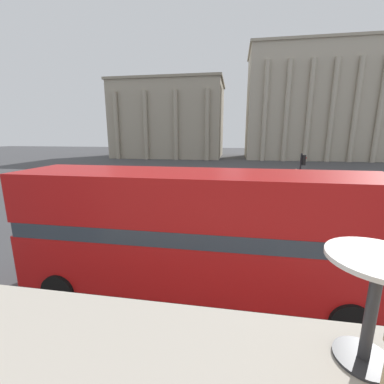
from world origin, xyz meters
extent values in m
cylinder|color=black|center=(3.10, 6.74, 0.52)|extent=(1.05, 0.22, 1.05)
cylinder|color=black|center=(3.10, 4.32, 0.52)|extent=(1.05, 0.22, 1.05)
cylinder|color=black|center=(-5.13, 6.74, 0.52)|extent=(1.05, 0.22, 1.05)
cylinder|color=black|center=(-5.13, 4.32, 0.52)|extent=(1.05, 0.22, 1.05)
cube|color=#B71414|center=(-1.02, 5.53, 1.36)|extent=(11.03, 2.42, 1.67)
cube|color=#2D3842|center=(-1.02, 5.53, 2.42)|extent=(10.81, 2.45, 0.45)
cube|color=#B71414|center=(-1.02, 5.53, 3.37)|extent=(11.03, 2.42, 1.45)
cylinder|color=#2D2D30|center=(0.92, -0.35, 3.78)|extent=(0.36, 0.36, 0.02)
cylinder|color=#2D2D30|center=(0.92, -0.35, 4.13)|extent=(0.07, 0.07, 0.68)
cylinder|color=silver|center=(0.92, -0.35, 4.48)|extent=(0.60, 0.60, 0.03)
cube|color=#A39984|center=(-15.17, 58.65, 8.09)|extent=(23.91, 15.75, 16.17)
cube|color=gray|center=(-15.17, 58.65, 16.42)|extent=(24.51, 16.35, 0.50)
cylinder|color=#A39984|center=(-24.73, 50.32, 6.87)|extent=(0.90, 0.90, 13.75)
cylinder|color=#A39984|center=(-18.36, 50.32, 6.87)|extent=(0.90, 0.90, 13.75)
cylinder|color=#A39984|center=(-11.98, 50.32, 6.87)|extent=(0.90, 0.90, 13.75)
cylinder|color=#A39984|center=(-5.60, 50.32, 6.87)|extent=(0.90, 0.90, 13.75)
cube|color=#B2A893|center=(17.57, 58.53, 10.99)|extent=(30.27, 13.42, 21.98)
cube|color=#A39984|center=(17.57, 58.53, 22.23)|extent=(30.87, 14.02, 0.50)
cylinder|color=#B2A893|center=(5.46, 51.37, 9.34)|extent=(0.90, 0.90, 18.68)
cylinder|color=#B2A893|center=(9.50, 51.37, 9.34)|extent=(0.90, 0.90, 18.68)
cylinder|color=#B2A893|center=(13.53, 51.37, 9.34)|extent=(0.90, 0.90, 18.68)
cylinder|color=#B2A893|center=(17.57, 51.37, 9.34)|extent=(0.90, 0.90, 18.68)
cylinder|color=#B2A893|center=(21.61, 51.37, 9.34)|extent=(0.90, 0.90, 18.68)
cylinder|color=#B2A893|center=(25.64, 51.37, 9.34)|extent=(0.90, 0.90, 18.68)
cylinder|color=black|center=(4.55, 16.71, 1.96)|extent=(0.12, 0.12, 3.92)
cube|color=black|center=(4.73, 16.71, 3.47)|extent=(0.20, 0.24, 0.70)
sphere|color=red|center=(4.84, 16.71, 3.62)|extent=(0.14, 0.14, 0.14)
cylinder|color=black|center=(8.11, 20.46, 0.30)|extent=(0.60, 0.18, 0.60)
cylinder|color=black|center=(8.11, 18.71, 0.30)|extent=(0.60, 0.18, 0.60)
cylinder|color=black|center=(5.31, 20.46, 0.30)|extent=(0.60, 0.18, 0.60)
cylinder|color=black|center=(5.31, 18.71, 0.30)|extent=(0.60, 0.18, 0.60)
cube|color=maroon|center=(6.71, 19.58, 0.57)|extent=(4.20, 1.75, 0.55)
cube|color=#2D3842|center=(6.51, 19.58, 1.10)|extent=(1.89, 1.61, 0.50)
cylinder|color=black|center=(11.33, 25.58, 0.30)|extent=(0.60, 0.18, 0.60)
cylinder|color=black|center=(11.33, 23.83, 0.30)|extent=(0.60, 0.18, 0.60)
cylinder|color=black|center=(8.53, 25.58, 0.30)|extent=(0.60, 0.18, 0.60)
cylinder|color=black|center=(8.53, 23.83, 0.30)|extent=(0.60, 0.18, 0.60)
cube|color=silver|center=(9.93, 24.70, 0.57)|extent=(4.20, 1.75, 0.55)
cube|color=#2D3842|center=(9.73, 24.70, 1.10)|extent=(1.89, 1.61, 0.50)
cylinder|color=#282B33|center=(6.08, 25.02, 0.44)|extent=(0.14, 0.14, 0.88)
cylinder|color=#282B33|center=(6.26, 25.02, 0.44)|extent=(0.14, 0.14, 0.88)
cylinder|color=#B22323|center=(6.17, 25.02, 1.22)|extent=(0.32, 0.32, 0.69)
sphere|color=tan|center=(6.17, 25.02, 1.69)|extent=(0.24, 0.24, 0.24)
cylinder|color=#282B33|center=(-2.47, 16.61, 0.44)|extent=(0.14, 0.14, 0.87)
cylinder|color=#282B33|center=(-2.29, 16.61, 0.44)|extent=(0.14, 0.14, 0.87)
cylinder|color=slate|center=(-2.38, 16.61, 1.22)|extent=(0.32, 0.32, 0.69)
sphere|color=tan|center=(-2.38, 16.61, 1.68)|extent=(0.24, 0.24, 0.24)
cylinder|color=#282B33|center=(-2.18, 18.22, 0.39)|extent=(0.14, 0.14, 0.78)
cylinder|color=#282B33|center=(-2.00, 18.22, 0.39)|extent=(0.14, 0.14, 0.78)
cylinder|color=#284799|center=(-2.09, 18.22, 1.09)|extent=(0.32, 0.32, 0.62)
sphere|color=tan|center=(-2.09, 18.22, 1.50)|extent=(0.21, 0.21, 0.21)
cylinder|color=#282B33|center=(1.37, 17.72, 0.42)|extent=(0.14, 0.14, 0.83)
cylinder|color=#282B33|center=(1.55, 17.72, 0.42)|extent=(0.14, 0.14, 0.83)
cylinder|color=silver|center=(1.46, 17.72, 1.16)|extent=(0.32, 0.32, 0.66)
sphere|color=tan|center=(1.46, 17.72, 1.61)|extent=(0.23, 0.23, 0.23)
camera|label=1|loc=(0.05, -1.90, 5.20)|focal=24.00mm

